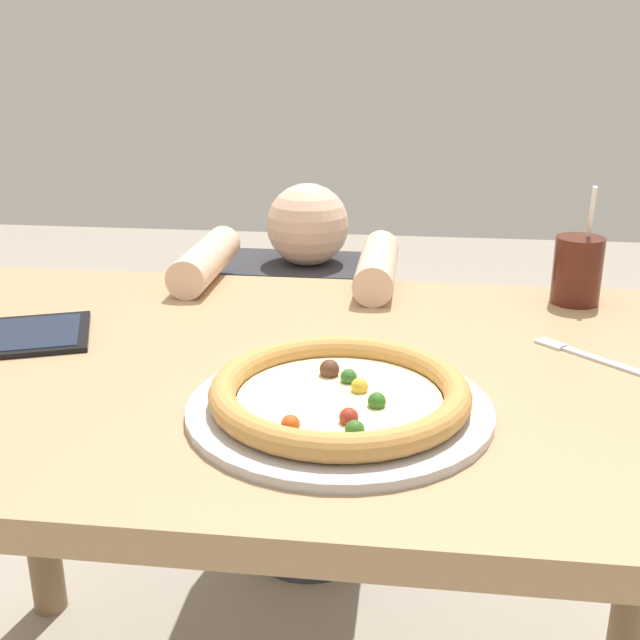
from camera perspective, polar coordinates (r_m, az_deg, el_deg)
The scene contains 6 objects.
dining_table at distance 1.13m, azimuth -1.63°, elevation -8.12°, with size 1.37×0.82×0.75m.
pizza_near at distance 0.93m, azimuth 1.44°, elevation -5.67°, with size 0.37×0.37×0.04m.
drink_cup_colored at distance 1.39m, azimuth 18.29°, elevation 3.49°, with size 0.08×0.08×0.20m.
fork at distance 1.16m, azimuth 19.26°, elevation -2.59°, with size 0.16×0.15×0.00m.
tablet at distance 1.26m, azimuth -21.96°, elevation -1.15°, with size 0.29×0.25×0.01m.
diner_seated at distance 1.79m, azimuth -0.89°, elevation -5.58°, with size 0.39×0.51×0.89m.
Camera 1 is at (0.16, -0.99, 1.16)m, focal length 43.83 mm.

